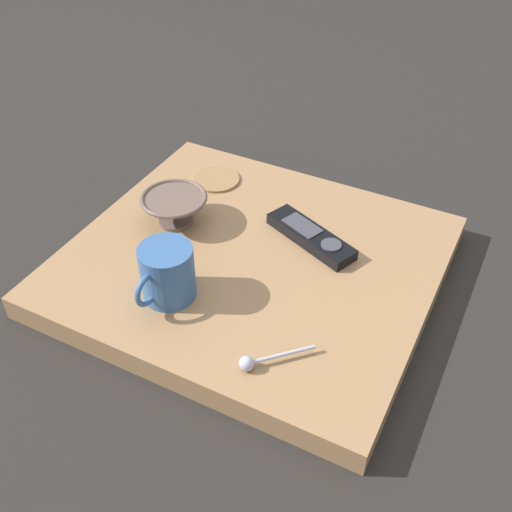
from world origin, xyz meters
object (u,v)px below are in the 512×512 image
object	(u,v)px
teaspoon	(255,361)
tv_remote_near	(311,236)
coffee_mug	(167,273)
drink_coaster	(216,179)
cereal_bowl	(175,208)

from	to	relation	value
teaspoon	tv_remote_near	xyz separation A→B (m)	(-0.31, -0.04, -0.00)
coffee_mug	drink_coaster	world-z (taller)	coffee_mug
cereal_bowl	teaspoon	distance (m)	0.38
drink_coaster	tv_remote_near	bearing A→B (deg)	69.63
coffee_mug	drink_coaster	xyz separation A→B (m)	(-0.33, -0.10, -0.05)
coffee_mug	teaspoon	xyz separation A→B (m)	(0.07, 0.19, -0.04)
cereal_bowl	coffee_mug	world-z (taller)	coffee_mug
teaspoon	tv_remote_near	world-z (taller)	same
cereal_bowl	tv_remote_near	bearing A→B (deg)	104.58
cereal_bowl	tv_remote_near	xyz separation A→B (m)	(-0.06, 0.25, -0.02)
cereal_bowl	drink_coaster	size ratio (longest dim) A/B	1.31
teaspoon	tv_remote_near	size ratio (longest dim) A/B	0.47
coffee_mug	teaspoon	size ratio (longest dim) A/B	1.37
coffee_mug	drink_coaster	distance (m)	0.35
cereal_bowl	coffee_mug	distance (m)	0.20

